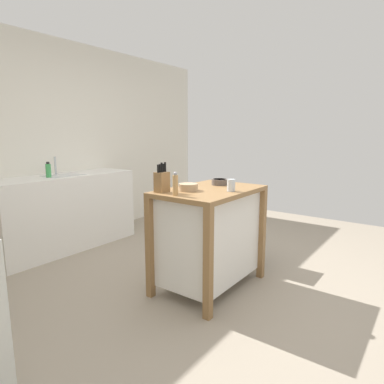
{
  "coord_description": "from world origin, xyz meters",
  "views": [
    {
      "loc": [
        -2.51,
        -1.53,
        1.42
      ],
      "look_at": [
        -0.07,
        0.28,
        0.88
      ],
      "focal_mm": 30.94,
      "sensor_mm": 36.0,
      "label": 1
    }
  ],
  "objects": [
    {
      "name": "pepper_grinder",
      "position": [
        -0.5,
        0.12,
        1.02
      ],
      "size": [
        0.04,
        0.04,
        0.19
      ],
      "color": "tan",
      "rests_on": "kitchen_island"
    },
    {
      "name": "trash_bin",
      "position": [
        0.67,
        0.12,
        0.32
      ],
      "size": [
        0.36,
        0.28,
        0.63
      ],
      "color": "slate",
      "rests_on": "ground"
    },
    {
      "name": "ground_plane",
      "position": [
        0.0,
        0.0,
        0.0
      ],
      "size": [
        6.36,
        6.36,
        0.0
      ],
      "primitive_type": "plane",
      "color": "gray",
      "rests_on": "ground"
    },
    {
      "name": "bowl_stoneware_deep",
      "position": [
        0.18,
        0.14,
        0.96
      ],
      "size": [
        0.15,
        0.15,
        0.06
      ],
      "color": "#564C47",
      "rests_on": "kitchen_island"
    },
    {
      "name": "bowl_ceramic_wide",
      "position": [
        -0.25,
        0.18,
        0.96
      ],
      "size": [
        0.17,
        0.17,
        0.06
      ],
      "color": "tan",
      "rests_on": "kitchen_island"
    },
    {
      "name": "knife_block",
      "position": [
        -0.45,
        0.31,
        1.02
      ],
      "size": [
        0.11,
        0.09,
        0.25
      ],
      "color": "olive",
      "rests_on": "kitchen_island"
    },
    {
      "name": "kitchen_island",
      "position": [
        -0.07,
        0.08,
        0.52
      ],
      "size": [
        1.0,
        0.67,
        0.93
      ],
      "color": "olive",
      "rests_on": "ground"
    },
    {
      "name": "sink_faucet",
      "position": [
        -0.24,
        2.26,
        1.03
      ],
      "size": [
        0.02,
        0.02,
        0.22
      ],
      "color": "#B7BCC1",
      "rests_on": "sink_counter"
    },
    {
      "name": "bottle_hand_soap",
      "position": [
        -0.45,
        2.07,
        1.0
      ],
      "size": [
        0.06,
        0.06,
        0.18
      ],
      "color": "green",
      "rests_on": "sink_counter"
    },
    {
      "name": "drinking_cup",
      "position": [
        -0.06,
        -0.13,
        0.98
      ],
      "size": [
        0.07,
        0.07,
        0.1
      ],
      "color": "silver",
      "rests_on": "kitchen_island"
    },
    {
      "name": "wall_back",
      "position": [
        0.0,
        2.47,
        1.3
      ],
      "size": [
        5.36,
        0.1,
        2.6
      ],
      "primitive_type": "cube",
      "color": "silver",
      "rests_on": "ground"
    },
    {
      "name": "sink_counter",
      "position": [
        -0.24,
        2.12,
        0.46
      ],
      "size": [
        1.75,
        0.6,
        0.92
      ],
      "color": "white",
      "rests_on": "ground"
    }
  ]
}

